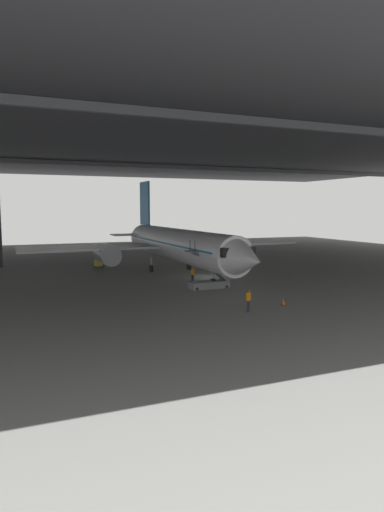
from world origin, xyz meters
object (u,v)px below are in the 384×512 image
crew_worker_by_stairs (193,274)px  traffic_cone_orange (283,301)px  crew_worker_near_nose (248,299)px  airplane_main (176,245)px  boarding_stairs (208,281)px  baggage_tug (99,263)px

crew_worker_by_stairs → traffic_cone_orange: bearing=-77.8°
crew_worker_near_nose → crew_worker_by_stairs: (1.01, 13.54, -0.07)m
crew_worker_near_nose → crew_worker_by_stairs: 13.58m
airplane_main → boarding_stairs: bearing=-92.6°
crew_worker_by_stairs → baggage_tug: (-6.92, 16.06, -0.38)m
airplane_main → crew_worker_near_nose: size_ratio=21.63×
boarding_stairs → traffic_cone_orange: (2.54, -9.01, -0.44)m
airplane_main → traffic_cone_orange: airplane_main is taller
airplane_main → crew_worker_near_nose: bearing=-94.7°
airplane_main → baggage_tug: size_ratio=15.38×
boarding_stairs → crew_worker_by_stairs: bearing=92.8°
crew_worker_near_nose → airplane_main: bearing=85.3°
airplane_main → boarding_stairs: size_ratio=7.89×
boarding_stairs → crew_worker_by_stairs: 3.63m
boarding_stairs → baggage_tug: (-7.10, 19.68, -0.21)m
boarding_stairs → traffic_cone_orange: size_ratio=7.80×
airplane_main → crew_worker_by_stairs: 7.14m
crew_worker_by_stairs → crew_worker_near_nose: bearing=-94.3°
crew_worker_by_stairs → traffic_cone_orange: size_ratio=2.67×
crew_worker_near_nose → traffic_cone_orange: bearing=13.7°
boarding_stairs → baggage_tug: 20.92m
traffic_cone_orange → airplane_main: bearing=96.2°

